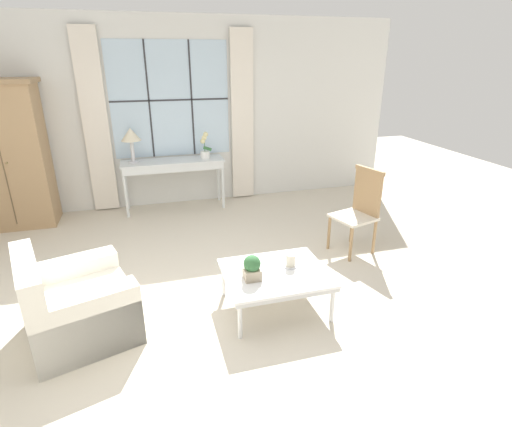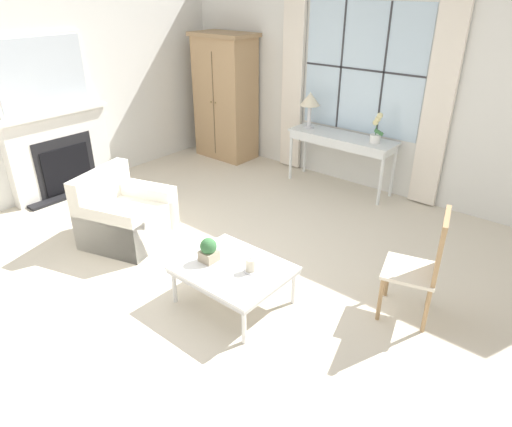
{
  "view_description": "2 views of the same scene",
  "coord_description": "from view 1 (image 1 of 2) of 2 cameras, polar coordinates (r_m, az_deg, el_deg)",
  "views": [
    {
      "loc": [
        -0.46,
        -3.28,
        2.24
      ],
      "look_at": [
        0.5,
        0.1,
        0.84
      ],
      "focal_mm": 28.0,
      "sensor_mm": 36.0,
      "label": 1
    },
    {
      "loc": [
        2.93,
        -2.72,
        2.65
      ],
      "look_at": [
        0.65,
        0.02,
        0.84
      ],
      "focal_mm": 32.0,
      "sensor_mm": 36.0,
      "label": 2
    }
  ],
  "objects": [
    {
      "name": "armchair_upholstered",
      "position": [
        3.76,
        -24.28,
        -12.08
      ],
      "size": [
        1.03,
        1.06,
        0.8
      ],
      "color": "silver",
      "rests_on": "ground_plane"
    },
    {
      "name": "table_lamp",
      "position": [
        6.11,
        -17.46,
        10.5
      ],
      "size": [
        0.28,
        0.28,
        0.51
      ],
      "color": "silver",
      "rests_on": "console_table"
    },
    {
      "name": "armoire",
      "position": [
        6.33,
        -31.91,
        7.04
      ],
      "size": [
        1.02,
        0.61,
        1.97
      ],
      "color": "tan",
      "rests_on": "ground_plane"
    },
    {
      "name": "wall_back_windowed",
      "position": [
        6.37,
        -11.98,
        13.63
      ],
      "size": [
        7.2,
        0.14,
        2.8
      ],
      "color": "silver",
      "rests_on": "ground_plane"
    },
    {
      "name": "console_table",
      "position": [
        6.21,
        -11.75,
        6.69
      ],
      "size": [
        1.52,
        0.45,
        0.77
      ],
      "color": "silver",
      "rests_on": "ground_plane"
    },
    {
      "name": "potted_plant_small",
      "position": [
        3.55,
        -0.57,
        -7.72
      ],
      "size": [
        0.15,
        0.15,
        0.23
      ],
      "color": "tan",
      "rests_on": "coffee_table"
    },
    {
      "name": "side_chair_wooden",
      "position": [
        4.91,
        14.67,
        1.02
      ],
      "size": [
        0.54,
        0.54,
        1.02
      ],
      "color": "beige",
      "rests_on": "ground_plane"
    },
    {
      "name": "coffee_table",
      "position": [
        3.74,
        2.78,
        -8.82
      ],
      "size": [
        0.95,
        0.79,
        0.39
      ],
      "color": "silver",
      "rests_on": "ground_plane"
    },
    {
      "name": "ground_plane",
      "position": [
        4.0,
        -6.7,
        -12.6
      ],
      "size": [
        14.0,
        14.0,
        0.0
      ],
      "primitive_type": "plane",
      "color": "beige"
    },
    {
      "name": "potted_orchid",
      "position": [
        6.2,
        -7.33,
        9.24
      ],
      "size": [
        0.18,
        0.14,
        0.4
      ],
      "color": "white",
      "rests_on": "console_table"
    },
    {
      "name": "pillar_candle",
      "position": [
        3.78,
        4.95,
        -6.78
      ],
      "size": [
        0.12,
        0.12,
        0.14
      ],
      "color": "silver",
      "rests_on": "coffee_table"
    }
  ]
}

